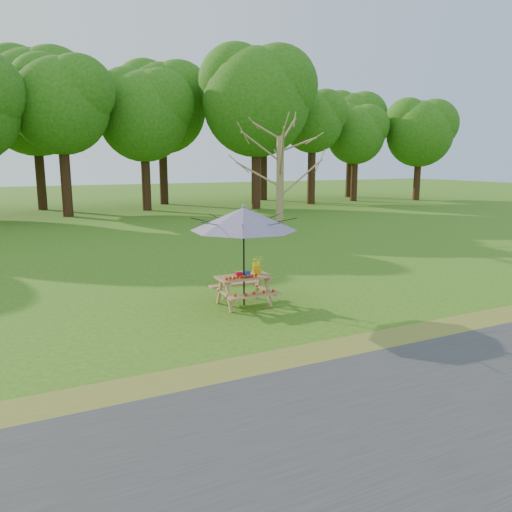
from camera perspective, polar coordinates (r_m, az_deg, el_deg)
name	(u,v)px	position (r m, az deg, el deg)	size (l,w,h in m)	color
ground	(315,302)	(11.60, 6.80, -5.23)	(120.00, 120.00, 0.00)	#366413
road	(508,390)	(8.14, 26.85, -13.49)	(120.00, 4.00, 0.01)	#313033
drygrass_strip	(400,341)	(9.50, 16.13, -9.26)	(120.00, 1.20, 0.01)	olive
treeline	(114,78)	(32.27, -15.89, 19.03)	(60.00, 12.00, 16.00)	#22540E
bare_tree	(281,93)	(21.72, 2.86, 18.11)	(6.30, 6.30, 9.79)	#8D674D
picnic_table	(244,291)	(11.19, -1.38, -4.02)	(1.20, 1.32, 0.67)	#A97B4C
patio_umbrella	(244,219)	(10.89, -1.42, 4.26)	(2.99, 2.99, 2.27)	black
produce_bins	(243,274)	(11.09, -1.53, -2.06)	(0.30, 0.41, 0.13)	red
tomatoes_row	(241,277)	(10.89, -1.71, -2.40)	(0.77, 0.13, 0.07)	red
flower_bucket	(257,264)	(11.29, 0.09, -0.91)	(0.31, 0.28, 0.43)	#ECAB0C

